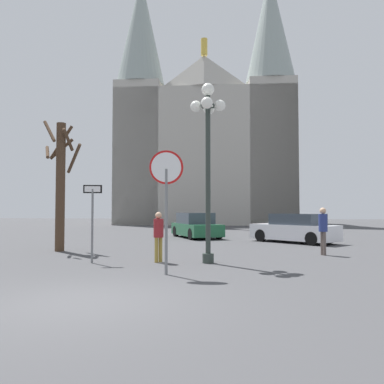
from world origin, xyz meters
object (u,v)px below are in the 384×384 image
stop_sign (166,185)px  parked_car_far_green (196,226)px  bare_tree (60,180)px  pedestrian_walking (159,232)px  street_lamp (208,138)px  pedestrian_standing (323,226)px  one_way_arrow_sign (92,214)px  parked_car_near_white (295,229)px  cathedral (205,137)px

stop_sign → parked_car_far_green: stop_sign is taller
stop_sign → bare_tree: bare_tree is taller
bare_tree → pedestrian_walking: 5.73m
street_lamp → pedestrian_standing: 5.64m
bare_tree → parked_car_far_green: size_ratio=1.17×
bare_tree → pedestrian_standing: bearing=-0.6°
one_way_arrow_sign → bare_tree: (-2.60, 3.17, 1.33)m
bare_tree → pedestrian_walking: (4.66, -2.74, -1.91)m
street_lamp → pedestrian_walking: 3.40m
street_lamp → pedestrian_standing: size_ratio=3.28×
one_way_arrow_sign → parked_car_near_white: one_way_arrow_sign is taller
cathedral → parked_car_near_white: size_ratio=6.51×
parked_car_near_white → pedestrian_standing: pedestrian_standing is taller
parked_car_far_green → pedestrian_walking: 10.77m
stop_sign → street_lamp: (0.92, 2.29, 1.64)m
one_way_arrow_sign → pedestrian_walking: 2.18m
pedestrian_standing → pedestrian_walking: bearing=-155.1°
parked_car_near_white → stop_sign: bearing=-114.6°
street_lamp → parked_car_far_green: 11.34m
bare_tree → parked_car_near_white: (10.02, 5.21, -2.19)m
one_way_arrow_sign → pedestrian_standing: bearing=21.6°
cathedral → parked_car_near_white: 26.22m
parked_car_far_green → parked_car_near_white: bearing=-27.7°
cathedral → pedestrian_standing: bearing=-76.6°
parked_car_far_green → cathedral: bearing=93.4°
one_way_arrow_sign → pedestrian_standing: one_way_arrow_sign is taller
bare_tree → pedestrian_walking: size_ratio=3.31×
parked_car_near_white → bare_tree: bearing=-152.5°
parked_car_far_green → street_lamp: bearing=-81.6°
parked_car_far_green → pedestrian_walking: size_ratio=2.83×
one_way_arrow_sign → street_lamp: bearing=7.0°
parked_car_far_green → bare_tree: bearing=-120.2°
street_lamp → pedestrian_walking: (-1.60, -0.02, -3.00)m
stop_sign → parked_car_near_white: size_ratio=0.74×
stop_sign → parked_car_far_green: size_ratio=0.72×
one_way_arrow_sign → parked_car_far_green: size_ratio=0.54×
cathedral → pedestrian_walking: (1.24, -31.62, -8.86)m
parked_car_near_white → parked_car_far_green: bearing=152.3°
street_lamp → pedestrian_standing: (4.07, 2.61, -2.90)m
street_lamp → parked_car_far_green: street_lamp is taller
cathedral → one_way_arrow_sign: size_ratio=11.62×
cathedral → pedestrian_standing: (6.90, -29.00, -8.76)m
cathedral → parked_car_near_white: bearing=-74.4°
parked_car_near_white → pedestrian_standing: (0.30, -5.33, 0.38)m
cathedral → pedestrian_standing: size_ratio=16.38×
cathedral → one_way_arrow_sign: (-0.82, -32.05, -8.29)m
bare_tree → pedestrian_standing: (10.32, -0.12, -1.81)m
parked_car_far_green → pedestrian_walking: pedestrian_walking is taller
cathedral → street_lamp: bearing=-84.9°
pedestrian_standing → parked_car_far_green: bearing=124.8°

